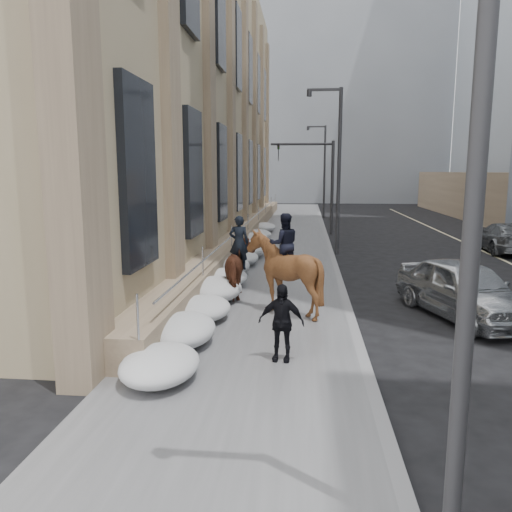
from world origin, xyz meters
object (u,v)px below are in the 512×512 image
at_px(car_grey, 504,237).
at_px(car_silver, 464,289).
at_px(pedestrian, 281,322).
at_px(mounted_horse_left, 241,266).
at_px(mounted_horse_right, 284,270).

bearing_deg(car_grey, car_silver, 67.67).
bearing_deg(pedestrian, mounted_horse_left, 112.18).
relative_size(mounted_horse_right, car_silver, 0.58).
height_order(mounted_horse_left, car_silver, mounted_horse_left).
distance_m(mounted_horse_right, pedestrian, 3.65).
height_order(car_silver, car_grey, car_silver).
bearing_deg(mounted_horse_right, mounted_horse_left, -63.18).
bearing_deg(car_grey, mounted_horse_left, 44.35).
height_order(mounted_horse_left, car_grey, mounted_horse_left).
bearing_deg(car_silver, mounted_horse_left, 150.15).
distance_m(mounted_horse_right, car_grey, 16.55).
distance_m(mounted_horse_right, car_silver, 5.07).
xyz_separation_m(mounted_horse_left, mounted_horse_right, (1.45, -1.76, 0.24)).
distance_m(mounted_horse_left, car_silver, 6.62).
relative_size(pedestrian, car_grey, 0.32).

